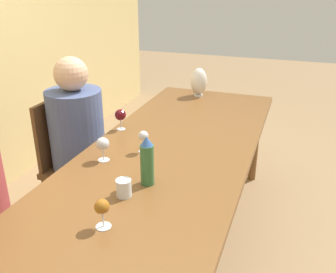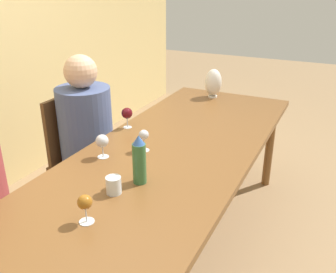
{
  "view_description": "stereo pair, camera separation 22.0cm",
  "coord_description": "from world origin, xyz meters",
  "px_view_note": "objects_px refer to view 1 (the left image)",
  "views": [
    {
      "loc": [
        -1.8,
        -0.68,
        1.74
      ],
      "look_at": [
        0.1,
        0.0,
        0.87
      ],
      "focal_mm": 40.0,
      "sensor_mm": 36.0,
      "label": 1
    },
    {
      "loc": [
        -1.72,
        -0.88,
        1.74
      ],
      "look_at": [
        0.1,
        0.0,
        0.87
      ],
      "focal_mm": 40.0,
      "sensor_mm": 36.0,
      "label": 2
    }
  ],
  "objects_px": {
    "water_tumbler": "(124,188)",
    "wine_glass_0": "(120,115)",
    "chair_far": "(71,159)",
    "wine_glass_1": "(143,137)",
    "wine_glass_3": "(102,208)",
    "wine_glass_2": "(103,144)",
    "water_bottle": "(147,161)",
    "person_far": "(80,140)",
    "vase": "(199,82)"
  },
  "relations": [
    {
      "from": "water_tumbler",
      "to": "vase",
      "type": "bearing_deg",
      "value": 3.29
    },
    {
      "from": "wine_glass_3",
      "to": "wine_glass_0",
      "type": "bearing_deg",
      "value": 22.35
    },
    {
      "from": "water_tumbler",
      "to": "person_far",
      "type": "height_order",
      "value": "person_far"
    },
    {
      "from": "water_tumbler",
      "to": "wine_glass_3",
      "type": "relative_size",
      "value": 0.65
    },
    {
      "from": "water_tumbler",
      "to": "wine_glass_0",
      "type": "bearing_deg",
      "value": 27.19
    },
    {
      "from": "water_bottle",
      "to": "wine_glass_1",
      "type": "relative_size",
      "value": 1.95
    },
    {
      "from": "wine_glass_1",
      "to": "person_far",
      "type": "distance_m",
      "value": 0.67
    },
    {
      "from": "wine_glass_1",
      "to": "chair_far",
      "type": "distance_m",
      "value": 0.81
    },
    {
      "from": "water_bottle",
      "to": "wine_glass_1",
      "type": "distance_m",
      "value": 0.38
    },
    {
      "from": "water_tumbler",
      "to": "person_far",
      "type": "bearing_deg",
      "value": 44.62
    },
    {
      "from": "water_tumbler",
      "to": "wine_glass_2",
      "type": "relative_size",
      "value": 0.62
    },
    {
      "from": "water_bottle",
      "to": "chair_far",
      "type": "distance_m",
      "value": 1.1
    },
    {
      "from": "vase",
      "to": "water_bottle",
      "type": "bearing_deg",
      "value": -174.13
    },
    {
      "from": "wine_glass_0",
      "to": "wine_glass_1",
      "type": "height_order",
      "value": "wine_glass_0"
    },
    {
      "from": "chair_far",
      "to": "wine_glass_2",
      "type": "bearing_deg",
      "value": -128.41
    },
    {
      "from": "wine_glass_0",
      "to": "wine_glass_1",
      "type": "distance_m",
      "value": 0.4
    },
    {
      "from": "chair_far",
      "to": "wine_glass_1",
      "type": "bearing_deg",
      "value": -108.32
    },
    {
      "from": "water_bottle",
      "to": "chair_far",
      "type": "height_order",
      "value": "water_bottle"
    },
    {
      "from": "wine_glass_1",
      "to": "wine_glass_2",
      "type": "height_order",
      "value": "wine_glass_2"
    },
    {
      "from": "wine_glass_2",
      "to": "wine_glass_0",
      "type": "bearing_deg",
      "value": 14.13
    },
    {
      "from": "wine_glass_3",
      "to": "water_bottle",
      "type": "bearing_deg",
      "value": -5.5
    },
    {
      "from": "wine_glass_2",
      "to": "wine_glass_1",
      "type": "bearing_deg",
      "value": -43.45
    },
    {
      "from": "vase",
      "to": "wine_glass_1",
      "type": "xyz_separation_m",
      "value": [
        -1.21,
        0.01,
        -0.03
      ]
    },
    {
      "from": "person_far",
      "to": "vase",
      "type": "bearing_deg",
      "value": -31.71
    },
    {
      "from": "water_tumbler",
      "to": "water_bottle",
      "type": "bearing_deg",
      "value": -23.13
    },
    {
      "from": "water_tumbler",
      "to": "wine_glass_3",
      "type": "bearing_deg",
      "value": -174.48
    },
    {
      "from": "vase",
      "to": "person_far",
      "type": "xyz_separation_m",
      "value": [
        -0.98,
        0.6,
        -0.23
      ]
    },
    {
      "from": "wine_glass_0",
      "to": "chair_far",
      "type": "relative_size",
      "value": 0.15
    },
    {
      "from": "wine_glass_3",
      "to": "chair_far",
      "type": "relative_size",
      "value": 0.14
    },
    {
      "from": "water_bottle",
      "to": "person_far",
      "type": "bearing_deg",
      "value": 53.42
    },
    {
      "from": "water_tumbler",
      "to": "wine_glass_2",
      "type": "distance_m",
      "value": 0.41
    },
    {
      "from": "water_tumbler",
      "to": "chair_far",
      "type": "distance_m",
      "value": 1.11
    },
    {
      "from": "water_bottle",
      "to": "wine_glass_1",
      "type": "xyz_separation_m",
      "value": [
        0.34,
        0.17,
        -0.03
      ]
    },
    {
      "from": "wine_glass_0",
      "to": "wine_glass_2",
      "type": "bearing_deg",
      "value": -165.87
    },
    {
      "from": "wine_glass_2",
      "to": "person_far",
      "type": "height_order",
      "value": "person_far"
    },
    {
      "from": "wine_glass_3",
      "to": "person_far",
      "type": "bearing_deg",
      "value": 37.12
    },
    {
      "from": "wine_glass_2",
      "to": "wine_glass_3",
      "type": "relative_size",
      "value": 1.06
    },
    {
      "from": "wine_glass_3",
      "to": "person_far",
      "type": "distance_m",
      "value": 1.22
    },
    {
      "from": "wine_glass_0",
      "to": "wine_glass_2",
      "type": "distance_m",
      "value": 0.47
    },
    {
      "from": "wine_glass_2",
      "to": "wine_glass_3",
      "type": "height_order",
      "value": "wine_glass_2"
    },
    {
      "from": "vase",
      "to": "wine_glass_3",
      "type": "relative_size",
      "value": 1.86
    },
    {
      "from": "chair_far",
      "to": "person_far",
      "type": "height_order",
      "value": "person_far"
    },
    {
      "from": "wine_glass_0",
      "to": "wine_glass_3",
      "type": "distance_m",
      "value": 1.09
    },
    {
      "from": "water_tumbler",
      "to": "wine_glass_0",
      "type": "distance_m",
      "value": 0.86
    },
    {
      "from": "water_bottle",
      "to": "wine_glass_2",
      "type": "bearing_deg",
      "value": 64.89
    },
    {
      "from": "vase",
      "to": "chair_far",
      "type": "xyz_separation_m",
      "value": [
        -0.98,
        0.69,
        -0.4
      ]
    },
    {
      "from": "water_tumbler",
      "to": "wine_glass_1",
      "type": "distance_m",
      "value": 0.5
    },
    {
      "from": "vase",
      "to": "wine_glass_1",
      "type": "relative_size",
      "value": 1.84
    },
    {
      "from": "chair_far",
      "to": "wine_glass_3",
      "type": "bearing_deg",
      "value": -139.65
    },
    {
      "from": "water_tumbler",
      "to": "wine_glass_1",
      "type": "relative_size",
      "value": 0.65
    }
  ]
}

